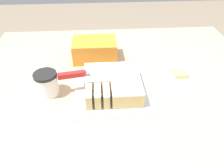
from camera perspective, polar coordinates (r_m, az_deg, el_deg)
The scene contains 8 objects.
countertop at distance 1.34m, azimuth 1.50°, elevation -14.00°, with size 1.40×1.10×0.90m.
cake_board at distance 0.95m, azimuth 0.00°, elevation -1.80°, with size 0.32×0.32×0.01m.
cake at distance 0.93m, azimuth 0.28°, elevation 0.20°, with size 0.24×0.24×0.07m.
knife at distance 0.92m, azimuth -8.01°, elevation 2.62°, with size 0.34×0.08×0.02m.
coffee_cup at distance 0.95m, azimuth -16.66°, elevation 0.10°, with size 0.10×0.10×0.10m.
paper_napkin at distance 1.09m, azimuth 17.28°, elevation 2.05°, with size 0.16×0.16×0.01m.
brownie at distance 1.08m, azimuth 17.41°, elevation 2.66°, with size 0.07×0.07×0.02m.
storage_box at distance 1.16m, azimuth -4.52°, elevation 8.97°, with size 0.22×0.16×0.10m.
Camera 1 is at (-0.09, -0.83, 1.50)m, focal length 35.00 mm.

